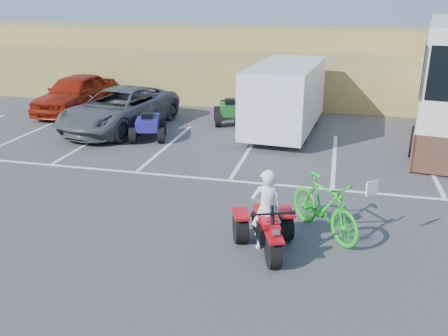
% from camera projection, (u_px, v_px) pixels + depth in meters
% --- Properties ---
extents(ground, '(100.00, 100.00, 0.00)m').
position_uv_depth(ground, '(206.00, 219.00, 10.53)').
color(ground, '#3B3B3E').
rests_on(ground, ground).
extents(parking_stripes, '(28.00, 5.16, 0.01)m').
position_uv_depth(parking_stripes, '(270.00, 163.00, 14.05)').
color(parking_stripes, white).
rests_on(parking_stripes, ground).
extents(grass_embankment, '(40.00, 8.50, 3.10)m').
position_uv_depth(grass_embankment, '(287.00, 64.00, 24.19)').
color(grass_embankment, olive).
rests_on(grass_embankment, ground).
extents(red_trike_atv, '(1.67, 1.91, 1.04)m').
position_uv_depth(red_trike_atv, '(267.00, 251.00, 9.20)').
color(red_trike_atv, '#B70A13').
rests_on(red_trike_atv, ground).
extents(rider, '(0.70, 0.58, 1.64)m').
position_uv_depth(rider, '(266.00, 210.00, 9.06)').
color(rider, white).
rests_on(rider, ground).
extents(green_dirt_bike, '(1.80, 1.94, 1.24)m').
position_uv_depth(green_dirt_bike, '(324.00, 206.00, 9.69)').
color(green_dirt_bike, '#14BF19').
rests_on(green_dirt_bike, ground).
extents(grey_pickup, '(3.36, 5.70, 1.49)m').
position_uv_depth(grey_pickup, '(120.00, 109.00, 17.52)').
color(grey_pickup, '#46484D').
rests_on(grey_pickup, ground).
extents(red_car, '(1.98, 4.71, 1.59)m').
position_uv_depth(red_car, '(76.00, 93.00, 20.07)').
color(red_car, maroon).
rests_on(red_car, ground).
extents(cargo_trailer, '(2.53, 5.41, 2.45)m').
position_uv_depth(cargo_trailer, '(285.00, 96.00, 16.86)').
color(cargo_trailer, silver).
rests_on(cargo_trailer, ground).
extents(quad_atv_blue, '(1.59, 1.85, 1.03)m').
position_uv_depth(quad_atv_blue, '(149.00, 139.00, 16.46)').
color(quad_atv_blue, navy).
rests_on(quad_atv_blue, ground).
extents(quad_atv_green, '(1.61, 1.89, 1.05)m').
position_uv_depth(quad_atv_green, '(230.00, 123.00, 18.51)').
color(quad_atv_green, '#124F1C').
rests_on(quad_atv_green, ground).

